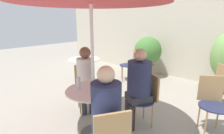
# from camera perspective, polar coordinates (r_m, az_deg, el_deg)

# --- Properties ---
(storefront_wall) EXTENTS (10.00, 0.06, 3.00)m
(storefront_wall) POSITION_cam_1_polar(r_m,az_deg,el_deg) (5.29, 25.09, 12.01)
(storefront_wall) COLOR beige
(storefront_wall) RESTS_ON ground_plane
(cafe_table_near) EXTENTS (0.78, 0.78, 0.70)m
(cafe_table_near) POSITION_cam_1_polar(r_m,az_deg,el_deg) (2.56, -5.98, -10.73)
(cafe_table_near) COLOR #514C47
(cafe_table_near) RESTS_ON ground_plane
(cafe_table_far) EXTENTS (0.80, 0.80, 0.70)m
(cafe_table_far) POSITION_cam_1_polar(r_m,az_deg,el_deg) (4.52, -8.95, 0.64)
(cafe_table_far) COLOR #514C47
(cafe_table_far) RESTS_ON ground_plane
(bistro_chair_1) EXTENTS (0.48, 0.49, 0.85)m
(bistro_chair_1) POSITION_cam_1_polar(r_m,az_deg,el_deg) (2.83, 11.11, -8.97)
(bistro_chair_1) COLOR #232847
(bistro_chair_1) RESTS_ON ground_plane
(bistro_chair_2) EXTENTS (0.49, 0.48, 0.85)m
(bistro_chair_2) POSITION_cam_1_polar(r_m,az_deg,el_deg) (3.34, -8.73, -5.11)
(bistro_chair_2) COLOR #232847
(bistro_chair_2) RESTS_ON ground_plane
(bistro_chair_3) EXTENTS (0.49, 0.49, 0.85)m
(bistro_chair_3) POSITION_cam_1_polar(r_m,az_deg,el_deg) (4.90, 6.07, 1.48)
(bistro_chair_3) COLOR #232847
(bistro_chair_3) RESTS_ON ground_plane
(bistro_chair_6) EXTENTS (0.48, 0.49, 0.85)m
(bistro_chair_6) POSITION_cam_1_polar(r_m,az_deg,el_deg) (3.05, 29.93, -9.02)
(bistro_chair_6) COLOR #232847
(bistro_chair_6) RESTS_ON ground_plane
(seated_person_0) EXTENTS (0.39, 0.38, 1.23)m
(seated_person_0) POSITION_cam_1_polar(r_m,az_deg,el_deg) (1.88, -1.97, -14.42)
(seated_person_0) COLOR gray
(seated_person_0) RESTS_ON ground_plane
(seated_person_1) EXTENTS (0.44, 0.45, 1.25)m
(seated_person_1) POSITION_cam_1_polar(r_m,az_deg,el_deg) (2.69, 8.55, -5.09)
(seated_person_1) COLOR #2D2D33
(seated_person_1) RESTS_ON ground_plane
(seated_person_2) EXTENTS (0.39, 0.38, 1.21)m
(seated_person_2) POSITION_cam_1_polar(r_m,az_deg,el_deg) (3.14, -8.49, -2.40)
(seated_person_2) COLOR #2D2D33
(seated_person_2) RESTS_ON ground_plane
(beer_glass_0) EXTENTS (0.06, 0.06, 0.20)m
(beer_glass_0) POSITION_cam_1_polar(r_m,az_deg,el_deg) (2.41, -1.47, -5.62)
(beer_glass_0) COLOR beige
(beer_glass_0) RESTS_ON cafe_table_near
(beer_glass_1) EXTENTS (0.06, 0.06, 0.18)m
(beer_glass_1) POSITION_cam_1_polar(r_m,az_deg,el_deg) (2.51, -10.81, -5.21)
(beer_glass_1) COLOR silver
(beer_glass_1) RESTS_ON cafe_table_near
(potted_plant_0) EXTENTS (0.79, 0.79, 1.19)m
(potted_plant_0) POSITION_cam_1_polar(r_m,az_deg,el_deg) (5.27, 11.56, 4.46)
(potted_plant_0) COLOR #93664C
(potted_plant_0) RESTS_ON ground_plane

